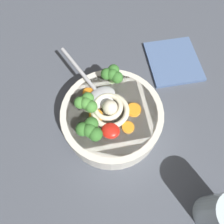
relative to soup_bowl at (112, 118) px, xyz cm
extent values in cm
cube|color=#474C56|center=(-2.81, 3.62, -5.10)|extent=(106.78, 106.78, 4.40)
cylinder|color=silver|center=(0.00, 0.00, -0.09)|extent=(20.36, 20.36, 5.62)
cylinder|color=#B27A33|center=(0.00, 0.00, 0.13)|extent=(17.92, 17.92, 5.17)
torus|color=beige|center=(0.39, -0.02, 3.24)|extent=(7.55, 7.55, 1.04)
torus|color=beige|center=(0.88, -0.34, 4.07)|extent=(8.09, 8.09, 0.94)
sphere|color=beige|center=(0.39, -0.02, 4.59)|extent=(2.93, 2.93, 2.93)
ellipsoid|color=#B7B7BC|center=(2.65, -2.38, 3.52)|extent=(7.28, 7.40, 1.60)
cylinder|color=#B7B7BC|center=(8.24, -7.38, 3.52)|extent=(11.70, 10.61, 0.80)
ellipsoid|color=red|center=(-0.60, 4.13, 3.50)|extent=(3.47, 3.12, 1.56)
cylinder|color=#7A9E60|center=(1.41, -6.94, 3.36)|extent=(1.21, 1.21, 1.29)
sphere|color=#38752D|center=(1.41, -6.94, 5.19)|extent=(2.37, 2.37, 2.37)
sphere|color=#38752D|center=(2.60, -6.94, 4.98)|extent=(2.37, 2.37, 2.37)
sphere|color=#38752D|center=(0.33, -6.51, 5.09)|extent=(2.37, 2.37, 2.37)
sphere|color=#38752D|center=(1.41, -8.13, 5.02)|extent=(2.37, 2.37, 2.37)
cylinder|color=#7A9E60|center=(2.86, 5.48, 3.42)|extent=(1.31, 1.31, 1.40)
sphere|color=#38752D|center=(2.86, 5.48, 5.41)|extent=(2.57, 2.57, 2.57)
sphere|color=#38752D|center=(4.14, 5.48, 5.17)|extent=(2.57, 2.57, 2.57)
sphere|color=#38752D|center=(1.69, 5.95, 5.29)|extent=(2.57, 2.57, 2.57)
sphere|color=#38752D|center=(2.86, 4.19, 5.22)|extent=(2.57, 2.57, 2.57)
cylinder|color=#7A9E60|center=(4.85, 0.37, 3.36)|extent=(1.20, 1.20, 1.29)
sphere|color=#478938|center=(4.85, 0.37, 5.19)|extent=(2.36, 2.36, 2.36)
sphere|color=#478938|center=(6.03, 0.37, 4.97)|extent=(2.36, 2.36, 2.36)
sphere|color=#478938|center=(3.78, 0.80, 5.08)|extent=(2.36, 2.36, 2.36)
sphere|color=#478938|center=(4.85, -0.81, 5.01)|extent=(2.36, 2.36, 2.36)
cylinder|color=orange|center=(2.77, 1.59, 2.99)|extent=(2.69, 2.69, 0.56)
cylinder|color=orange|center=(5.54, -2.98, 3.03)|extent=(2.24, 2.24, 0.63)
cylinder|color=orange|center=(-4.07, -1.17, 3.07)|extent=(2.82, 2.82, 0.70)
cylinder|color=orange|center=(-3.65, 2.60, 3.00)|extent=(2.31, 2.31, 0.56)
cylinder|color=silver|center=(-21.38, 14.01, 2.14)|extent=(6.50, 6.50, 10.08)
cube|color=#4C6693|center=(-11.52, -19.20, -2.50)|extent=(16.40, 17.11, 0.80)
camera|label=1|loc=(-3.77, 17.76, 41.38)|focal=35.15mm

